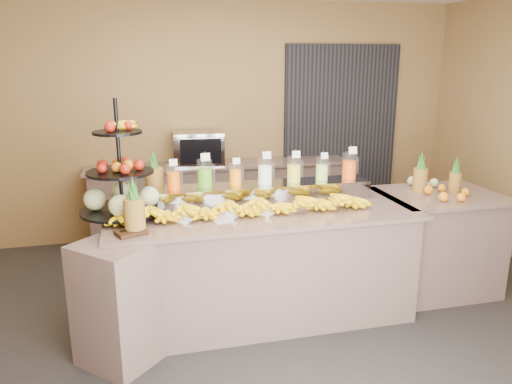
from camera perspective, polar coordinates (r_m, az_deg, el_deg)
name	(u,v)px	position (r m, az deg, el deg)	size (l,w,h in m)	color
ground	(272,331)	(4.17, 1.79, -15.60)	(6.00, 6.00, 0.00)	black
room_envelope	(269,88)	(4.41, 1.55, 11.78)	(6.04, 5.02, 2.82)	olive
buffet_counter	(250,266)	(4.16, -0.69, -8.49)	(2.75, 1.25, 0.93)	gray
right_counter	(435,241)	(4.98, 19.78, -5.34)	(1.08, 0.88, 0.93)	gray
back_ledge	(221,201)	(6.02, -3.99, -1.03)	(3.10, 0.55, 0.93)	gray
pitcher_tray	(265,192)	(4.32, 1.03, 0.01)	(1.85, 0.30, 0.15)	gray
juice_pitcher_orange_a	(173,178)	(4.15, -9.42, 1.56)	(0.11, 0.12, 0.27)	silver
juice_pitcher_green	(205,175)	(4.18, -5.87, 1.94)	(0.13, 0.13, 0.31)	silver
juice_pitcher_orange_b	(235,175)	(4.23, -2.37, 1.91)	(0.11, 0.11, 0.26)	silver
juice_pitcher_milk	(265,172)	(4.28, 1.04, 2.29)	(0.12, 0.13, 0.30)	silver
juice_pitcher_lemon	(294,171)	(4.35, 4.35, 2.44)	(0.12, 0.13, 0.29)	silver
juice_pitcher_lime	(322,170)	(4.44, 7.53, 2.48)	(0.11, 0.11, 0.27)	silver
juice_pitcher_orange_c	(349,167)	(4.54, 10.60, 2.81)	(0.13, 0.13, 0.31)	silver
banana_heap	(244,205)	(3.93, -1.41, -1.45)	(2.11, 0.19, 0.18)	yellow
fruit_stand	(127,187)	(3.97, -14.52, 0.51)	(0.66, 0.66, 0.91)	black
condiment_caddy	(131,232)	(3.61, -14.10, -4.51)	(0.20, 0.15, 0.03)	black
pineapple_left_a	(134,212)	(3.60, -13.73, -2.23)	(0.15, 0.15, 0.41)	brown
pineapple_left_b	(154,182)	(4.36, -11.54, 1.16)	(0.16, 0.16, 0.45)	brown
right_fruit_pile	(441,187)	(4.81, 20.41, 0.53)	(0.42, 0.40, 0.22)	brown
oven_warmer	(198,148)	(5.84, -6.60, 4.99)	(0.57, 0.40, 0.38)	gray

